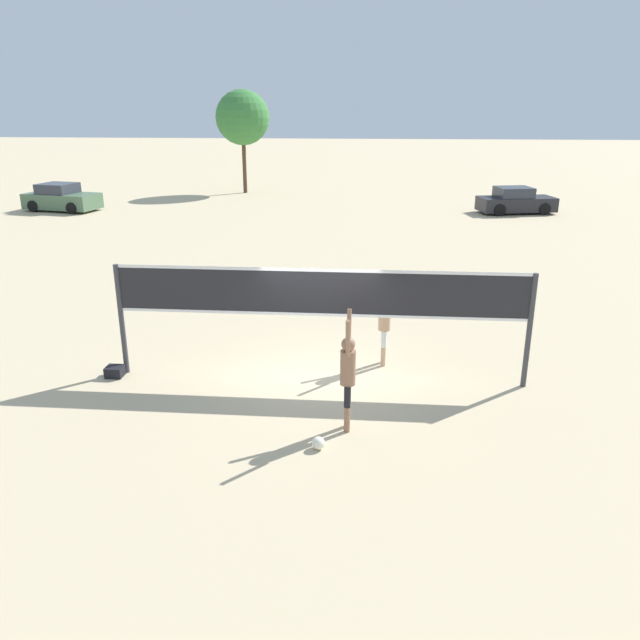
% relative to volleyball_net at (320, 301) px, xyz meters
% --- Properties ---
extents(ground_plane, '(200.00, 200.00, 0.00)m').
position_rel_volleyball_net_xyz_m(ground_plane, '(0.00, 0.00, -1.80)').
color(ground_plane, '#C6B28C').
extents(volleyball_net, '(8.86, 0.12, 2.49)m').
position_rel_volleyball_net_xyz_m(volleyball_net, '(0.00, 0.00, 0.00)').
color(volleyball_net, '#38383D').
rests_on(volleyball_net, ground_plane).
extents(player_spiker, '(0.28, 0.72, 2.26)m').
position_rel_volleyball_net_xyz_m(player_spiker, '(0.69, -2.18, -0.61)').
color(player_spiker, '#8C664C').
rests_on(player_spiker, ground_plane).
extents(player_blocker, '(0.28, 0.70, 2.08)m').
position_rel_volleyball_net_xyz_m(player_blocker, '(1.39, 0.95, -0.71)').
color(player_blocker, tan).
rests_on(player_blocker, ground_plane).
extents(volleyball, '(0.23, 0.23, 0.23)m').
position_rel_volleyball_net_xyz_m(volleyball, '(0.22, -2.94, -1.69)').
color(volleyball, silver).
rests_on(volleyball, ground_plane).
extents(gear_bag, '(0.37, 0.34, 0.23)m').
position_rel_volleyball_net_xyz_m(gear_bag, '(-4.55, -0.25, -1.69)').
color(gear_bag, black).
rests_on(gear_bag, ground_plane).
extents(parked_car_near, '(4.36, 2.53, 1.42)m').
position_rel_volleyball_net_xyz_m(parked_car_near, '(8.88, 22.87, -1.17)').
color(parked_car_near, '#232328').
rests_on(parked_car_near, ground_plane).
extents(parked_car_mid, '(4.36, 2.64, 1.51)m').
position_rel_volleyball_net_xyz_m(parked_car_mid, '(-16.49, 21.59, -1.12)').
color(parked_car_mid, '#4C6B4C').
rests_on(parked_car_mid, ground_plane).
extents(tree_left_cluster, '(3.53, 3.53, 6.65)m').
position_rel_volleyball_net_xyz_m(tree_left_cluster, '(-7.64, 29.87, 3.06)').
color(tree_left_cluster, '#4C3823').
rests_on(tree_left_cluster, ground_plane).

